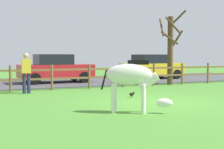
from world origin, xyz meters
The scene contains 9 objects.
ground_plane centered at (0.00, 0.00, 0.00)m, with size 60.00×60.00×0.00m, color #47842D.
parking_asphalt centered at (0.00, 9.30, 0.03)m, with size 28.00×7.40×0.05m, color #47474C.
paddock_fence centered at (-0.38, 5.00, 0.64)m, with size 21.36×0.11×1.13m.
bare_tree centered at (4.27, 5.13, 1.99)m, with size 1.42×1.38×3.94m.
zebra centered at (-1.61, -1.49, 0.93)m, with size 1.68×1.27×1.41m.
crow_on_grass centered at (-0.12, 1.27, 0.13)m, with size 0.21×0.10×0.20m.
parked_car_red centered at (-1.11, 8.35, 0.84)m, with size 4.04×1.96×1.56m.
parked_car_yellow centered at (5.31, 8.70, 0.84)m, with size 4.08×2.05×1.56m.
visitor_near_fence centered at (-3.39, 4.21, 0.91)m, with size 0.38×0.25×1.64m.
Camera 1 is at (-5.68, -9.05, 1.53)m, focal length 51.60 mm.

